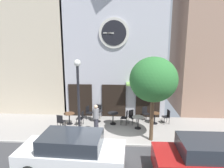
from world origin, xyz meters
name	(u,v)px	position (x,y,z in m)	size (l,w,h in m)	color
ground_plane	(103,154)	(0.00, -0.78, -0.02)	(25.12, 9.97, 0.13)	gray
clock_building	(115,31)	(0.26, 5.47, 6.00)	(7.14, 3.92, 11.66)	#B2B2BC
neighbor_building_left	(23,10)	(-6.54, 5.72, 7.54)	(6.70, 3.06, 15.08)	beige
street_lamp	(79,99)	(-1.49, 0.94, 2.18)	(0.36, 0.36, 4.30)	black
street_tree	(153,80)	(2.45, 0.73, 3.30)	(2.44, 2.20, 4.48)	brown
cafe_table_leftmost	(69,116)	(-2.53, 2.58, 0.51)	(0.70, 0.70, 0.72)	black
cafe_table_center	(98,114)	(-0.76, 3.08, 0.53)	(0.67, 0.67, 0.77)	black
cafe_table_near_door	(113,116)	(0.28, 2.76, 0.52)	(0.66, 0.66, 0.76)	black
cafe_table_rightmost	(138,120)	(1.84, 2.17, 0.53)	(0.73, 0.73, 0.74)	black
cafe_table_center_left	(155,117)	(2.97, 2.99, 0.47)	(0.61, 0.61, 0.73)	black
cafe_chair_right_end	(132,116)	(1.49, 2.89, 0.53)	(0.56, 0.56, 0.90)	black
cafe_chair_corner	(125,117)	(1.07, 2.72, 0.53)	(0.47, 0.47, 0.90)	black
cafe_chair_near_lamp	(81,117)	(-1.73, 2.46, 0.53)	(0.43, 0.43, 0.90)	black
cafe_chair_curbside	(89,112)	(-1.44, 3.53, 0.53)	(0.52, 0.52, 0.90)	black
cafe_chair_facing_street	(145,112)	(2.43, 3.63, 0.53)	(0.54, 0.54, 0.90)	black
cafe_chair_left_end	(61,121)	(-2.85, 1.83, 0.53)	(0.47, 0.47, 0.90)	black
cafe_chair_under_awning	(167,116)	(3.76, 3.08, 0.53)	(0.48, 0.48, 0.90)	black
cafe_chair_by_entrance	(98,110)	(-0.82, 3.89, 0.53)	(0.46, 0.46, 0.90)	black
pedestrian_grey	(96,118)	(-0.64, 1.51, 0.86)	(0.43, 0.43, 1.67)	#2D2D38
parked_car_white	(72,152)	(-1.13, -2.02, 0.76)	(4.37, 2.16, 1.55)	white
parked_car_red	(211,159)	(4.32, -2.19, 0.76)	(4.31, 2.04, 1.55)	maroon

